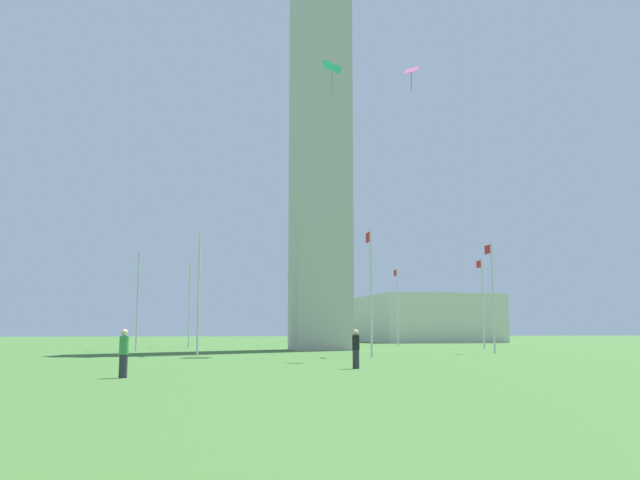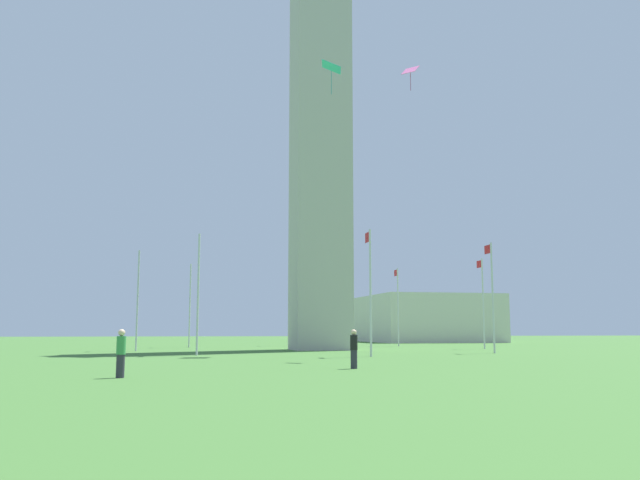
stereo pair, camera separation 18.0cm
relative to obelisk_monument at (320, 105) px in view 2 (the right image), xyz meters
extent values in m
plane|color=#3D6B2D|center=(0.00, 0.00, -21.34)|extent=(260.00, 260.00, 0.00)
cube|color=#B7B2A8|center=(0.00, 0.00, -2.56)|extent=(4.69, 4.69, 37.55)
cylinder|color=silver|center=(14.95, 0.00, -17.31)|extent=(0.14, 0.14, 8.05)
cube|color=#1E2D99|center=(15.50, 0.00, -13.74)|extent=(1.00, 0.03, 0.64)
cylinder|color=silver|center=(10.57, 10.57, -17.31)|extent=(0.14, 0.14, 8.05)
cube|color=#1E2D99|center=(11.12, 10.57, -13.74)|extent=(1.00, 0.03, 0.64)
cylinder|color=silver|center=(0.00, 14.95, -17.31)|extent=(0.14, 0.14, 8.05)
cube|color=red|center=(0.55, 14.95, -13.74)|extent=(1.00, 0.03, 0.64)
cylinder|color=silver|center=(-10.57, 10.57, -17.31)|extent=(0.14, 0.14, 8.05)
cube|color=white|center=(-10.02, 10.57, -13.74)|extent=(1.00, 0.03, 0.64)
cylinder|color=silver|center=(-14.95, 0.00, -17.31)|extent=(0.14, 0.14, 8.05)
cube|color=red|center=(-14.40, 0.00, -13.74)|extent=(1.00, 0.03, 0.64)
cylinder|color=silver|center=(-10.57, -10.57, -17.31)|extent=(0.14, 0.14, 8.05)
cube|color=red|center=(-10.02, -10.57, -13.74)|extent=(1.00, 0.03, 0.64)
cylinder|color=silver|center=(0.00, -14.95, -17.31)|extent=(0.14, 0.14, 8.05)
cube|color=red|center=(0.55, -14.95, -13.74)|extent=(1.00, 0.03, 0.64)
cylinder|color=silver|center=(10.57, -10.57, -17.31)|extent=(0.14, 0.14, 8.05)
cube|color=red|center=(11.12, -10.57, -13.74)|extent=(1.00, 0.03, 0.64)
cylinder|color=#2D2D38|center=(-31.12, 13.90, -20.94)|extent=(0.29, 0.29, 0.80)
cylinder|color=#388C47|center=(-31.12, 13.90, -20.22)|extent=(0.32, 0.32, 0.64)
sphere|color=beige|center=(-31.12, 13.90, -19.78)|extent=(0.24, 0.24, 0.24)
cylinder|color=#2D2D38|center=(-27.47, 4.51, -20.94)|extent=(0.29, 0.29, 0.80)
cylinder|color=black|center=(-27.47, 4.51, -20.22)|extent=(0.32, 0.32, 0.64)
sphere|color=beige|center=(-27.47, 4.51, -19.78)|extent=(0.24, 0.24, 0.24)
cube|color=#33C6D1|center=(-9.13, 1.12, -0.22)|extent=(1.79, 1.71, 0.63)
cylinder|color=teal|center=(-9.13, 1.12, -1.43)|extent=(0.04, 0.04, 1.81)
cube|color=pink|center=(-17.56, -1.97, -3.51)|extent=(1.21, 1.20, 0.63)
cylinder|color=#A44A79|center=(-17.56, -1.97, -4.27)|extent=(0.04, 0.04, 1.14)
cube|color=beige|center=(36.98, -22.99, -18.10)|extent=(22.60, 16.40, 6.48)
camera|label=1|loc=(-55.72, 12.36, -19.69)|focal=37.73mm
camera|label=2|loc=(-55.76, 12.18, -19.69)|focal=37.73mm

